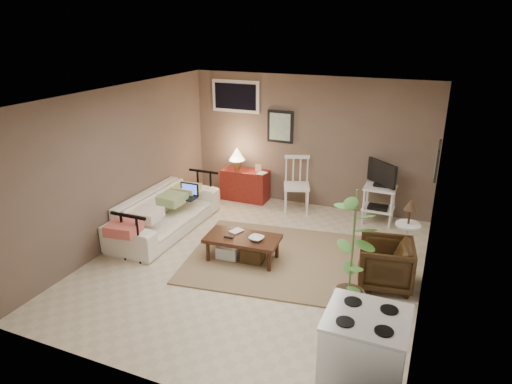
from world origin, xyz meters
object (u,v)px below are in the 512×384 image
at_px(spindle_chair, 297,186).
at_px(side_table, 408,223).
at_px(stove, 363,359).
at_px(red_console, 244,182).
at_px(potted_plant, 352,251).
at_px(sofa, 165,206).
at_px(armchair, 385,262).
at_px(tv_stand, 380,191).
at_px(coffee_table, 242,247).

xyz_separation_m(spindle_chair, side_table, (2.04, -1.13, 0.11)).
bearing_deg(side_table, spindle_chair, 150.92).
bearing_deg(stove, red_console, 125.98).
xyz_separation_m(potted_plant, stove, (0.38, -1.24, -0.40)).
height_order(sofa, stove, stove).
bearing_deg(potted_plant, armchair, 70.97).
height_order(spindle_chair, side_table, spindle_chair).
bearing_deg(spindle_chair, tv_stand, 0.98).
bearing_deg(side_table, potted_plant, -105.86).
distance_m(sofa, tv_stand, 3.60).
bearing_deg(armchair, coffee_table, -95.45).
height_order(coffee_table, armchair, armchair).
bearing_deg(spindle_chair, potted_plant, -60.96).
height_order(coffee_table, tv_stand, tv_stand).
relative_size(red_console, armchair, 1.50).
xyz_separation_m(sofa, potted_plant, (3.28, -1.16, 0.43)).
xyz_separation_m(red_console, stove, (3.05, -4.20, 0.11)).
bearing_deg(coffee_table, stove, -43.34).
bearing_deg(coffee_table, side_table, 23.71).
bearing_deg(coffee_table, tv_stand, 52.86).
bearing_deg(red_console, sofa, -108.98).
relative_size(tv_stand, potted_plant, 0.68).
bearing_deg(red_console, potted_plant, -47.97).
xyz_separation_m(coffee_table, stove, (2.08, -1.96, 0.24)).
distance_m(coffee_table, side_table, 2.40).
height_order(sofa, spindle_chair, spindle_chair).
relative_size(side_table, stove, 1.01).
bearing_deg(side_table, sofa, -172.15).
xyz_separation_m(sofa, red_console, (0.62, 1.80, -0.08)).
bearing_deg(side_table, stove, -91.87).
height_order(armchair, stove, stove).
distance_m(armchair, potted_plant, 1.04).
relative_size(spindle_chair, tv_stand, 0.91).
bearing_deg(spindle_chair, side_table, -29.08).
distance_m(side_table, armchair, 0.88).
relative_size(spindle_chair, side_table, 1.06).
bearing_deg(tv_stand, spindle_chair, -179.02).
bearing_deg(sofa, potted_plant, -109.45).
relative_size(coffee_table, armchair, 1.60).
bearing_deg(red_console, tv_stand, -2.68).
bearing_deg(potted_plant, side_table, 74.14).
distance_m(sofa, armchair, 3.59).
relative_size(side_table, armchair, 1.37).
xyz_separation_m(spindle_chair, stove, (1.94, -4.05, -0.01)).
height_order(tv_stand, potted_plant, potted_plant).
bearing_deg(red_console, stove, -54.02).
distance_m(tv_stand, stove, 4.11).
distance_m(spindle_chair, armchair, 2.70).
xyz_separation_m(coffee_table, sofa, (-1.58, 0.44, 0.21)).
xyz_separation_m(sofa, spindle_chair, (1.72, 1.65, 0.04)).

